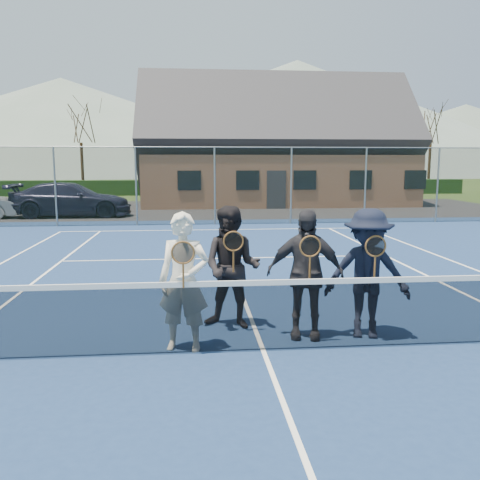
{
  "coord_description": "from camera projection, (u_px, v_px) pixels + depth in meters",
  "views": [
    {
      "loc": [
        -0.9,
        -6.22,
        2.45
      ],
      "look_at": [
        -0.16,
        1.5,
        1.25
      ],
      "focal_mm": 38.0,
      "sensor_mm": 36.0,
      "label": 1
    }
  ],
  "objects": [
    {
      "name": "ground",
      "position": [
        209.0,
        210.0,
        26.25
      ],
      "size": [
        220.0,
        220.0,
        0.0
      ],
      "primitive_type": "plane",
      "color": "#2C4217",
      "rests_on": "ground"
    },
    {
      "name": "court_surface",
      "position": [
        263.0,
        352.0,
        6.57
      ],
      "size": [
        30.0,
        30.0,
        0.02
      ],
      "primitive_type": "cube",
      "color": "navy",
      "rests_on": "ground"
    },
    {
      "name": "tarmac_carpark",
      "position": [
        131.0,
        210.0,
        25.88
      ],
      "size": [
        40.0,
        12.0,
        0.01
      ],
      "primitive_type": "cube",
      "color": "black",
      "rests_on": "ground"
    },
    {
      "name": "hedge_row",
      "position": [
        203.0,
        187.0,
        37.97
      ],
      "size": [
        40.0,
        1.2,
        1.1
      ],
      "primitive_type": "cube",
      "color": "black",
      "rests_on": "ground"
    },
    {
      "name": "hill_west",
      "position": [
        63.0,
        127.0,
        96.32
      ],
      "size": [
        110.0,
        110.0,
        18.0
      ],
      "primitive_type": "cone",
      "color": "slate",
      "rests_on": "ground"
    },
    {
      "name": "hill_centre",
      "position": [
        297.0,
        118.0,
        100.23
      ],
      "size": [
        120.0,
        120.0,
        22.0
      ],
      "primitive_type": "cone",
      "color": "slate",
      "rests_on": "ground"
    },
    {
      "name": "hill_east",
      "position": [
        464.0,
        139.0,
        104.13
      ],
      "size": [
        90.0,
        90.0,
        14.0
      ],
      "primitive_type": "cone",
      "color": "#586A5F",
      "rests_on": "ground"
    },
    {
      "name": "car_c",
      "position": [
        71.0,
        200.0,
        22.69
      ],
      "size": [
        5.29,
        2.22,
        1.53
      ],
      "primitive_type": "imported",
      "rotation": [
        0.0,
        0.0,
        1.59
      ],
      "color": "black",
      "rests_on": "ground"
    },
    {
      "name": "court_markings",
      "position": [
        263.0,
        351.0,
        6.57
      ],
      "size": [
        11.03,
        23.83,
        0.01
      ],
      "color": "white",
      "rests_on": "court_surface"
    },
    {
      "name": "tennis_net",
      "position": [
        264.0,
        312.0,
        6.49
      ],
      "size": [
        11.68,
        0.08,
        1.1
      ],
      "color": "slate",
      "rests_on": "ground"
    },
    {
      "name": "perimeter_fence",
      "position": [
        215.0,
        186.0,
        19.62
      ],
      "size": [
        30.07,
        0.07,
        3.02
      ],
      "color": "slate",
      "rests_on": "ground"
    },
    {
      "name": "clubhouse",
      "position": [
        274.0,
        135.0,
        29.95
      ],
      "size": [
        15.6,
        8.2,
        7.7
      ],
      "color": "#9E6B4C",
      "rests_on": "ground"
    },
    {
      "name": "tree_b",
      "position": [
        80.0,
        116.0,
        37.31
      ],
      "size": [
        3.2,
        3.2,
        7.77
      ],
      "color": "#372014",
      "rests_on": "ground"
    },
    {
      "name": "tree_c",
      "position": [
        229.0,
        117.0,
        38.34
      ],
      "size": [
        3.2,
        3.2,
        7.77
      ],
      "color": "#352413",
      "rests_on": "ground"
    },
    {
      "name": "tree_d",
      "position": [
        358.0,
        118.0,
        39.28
      ],
      "size": [
        3.2,
        3.2,
        7.77
      ],
      "color": "#361F13",
      "rests_on": "ground"
    },
    {
      "name": "tree_e",
      "position": [
        432.0,
        119.0,
        39.85
      ],
      "size": [
        3.2,
        3.2,
        7.77
      ],
      "color": "#321F12",
      "rests_on": "ground"
    },
    {
      "name": "player_a",
      "position": [
        184.0,
        282.0,
        6.52
      ],
      "size": [
        0.73,
        0.56,
        1.8
      ],
      "color": "white",
      "rests_on": "court_surface"
    },
    {
      "name": "player_b",
      "position": [
        232.0,
        267.0,
        7.41
      ],
      "size": [
        1.06,
        0.95,
        1.8
      ],
      "color": "black",
      "rests_on": "court_surface"
    },
    {
      "name": "player_c",
      "position": [
        305.0,
        274.0,
        6.98
      ],
      "size": [
        1.13,
        0.66,
        1.8
      ],
      "color": "#26262B",
      "rests_on": "court_surface"
    },
    {
      "name": "player_d",
      "position": [
        367.0,
        274.0,
        7.0
      ],
      "size": [
        1.3,
        0.95,
        1.8
      ],
      "color": "black",
      "rests_on": "court_surface"
    }
  ]
}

